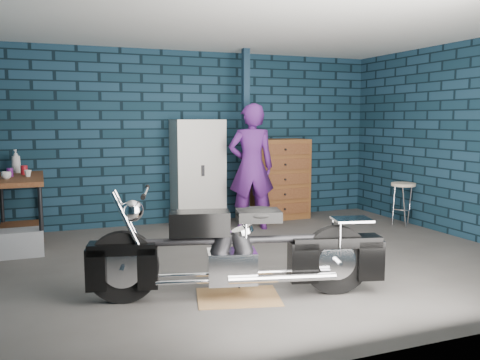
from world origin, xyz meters
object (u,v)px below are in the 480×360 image
object	(u,v)px
workbench	(20,212)
locker	(198,172)
tool_chest	(278,179)
shop_stool	(403,204)
motorcycle	(238,243)
person	(251,167)
storage_bin	(22,243)

from	to	relation	value
workbench	locker	world-z (taller)	locker
tool_chest	shop_stool	distance (m)	2.01
workbench	motorcycle	bearing A→B (deg)	-55.54
shop_stool	person	bearing A→B (deg)	163.50
locker	shop_stool	xyz separation A→B (m)	(2.90, -1.27, -0.48)
motorcycle	person	xyz separation A→B (m)	(1.26, 2.70, 0.42)
motorcycle	shop_stool	distance (m)	4.06
workbench	storage_bin	size ratio (longest dim) A/B	2.78
motorcycle	person	world-z (taller)	person
workbench	locker	size ratio (longest dim) A/B	0.86
workbench	shop_stool	distance (m)	5.50
person	storage_bin	size ratio (longest dim) A/B	3.71
person	locker	world-z (taller)	person
person	locker	size ratio (longest dim) A/B	1.14
workbench	shop_stool	size ratio (longest dim) A/B	2.10
motorcycle	locker	distance (m)	3.37
motorcycle	storage_bin	distance (m)	3.03
locker	tool_chest	world-z (taller)	locker
tool_chest	shop_stool	size ratio (longest dim) A/B	1.97
workbench	shop_stool	bearing A→B (deg)	-8.21
motorcycle	storage_bin	xyz separation A→B (m)	(-1.91, 2.32, -0.36)
locker	workbench	bearing A→B (deg)	-169.31
motorcycle	locker	bearing A→B (deg)	94.00
workbench	person	size ratio (longest dim) A/B	0.75
workbench	storage_bin	bearing A→B (deg)	-87.71
workbench	storage_bin	distance (m)	0.58
motorcycle	storage_bin	size ratio (longest dim) A/B	4.62
locker	shop_stool	distance (m)	3.21
locker	shop_stool	bearing A→B (deg)	-23.55
motorcycle	tool_chest	distance (m)	3.85
storage_bin	shop_stool	world-z (taller)	shop_stool
workbench	motorcycle	xyz separation A→B (m)	(1.93, -2.82, 0.06)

